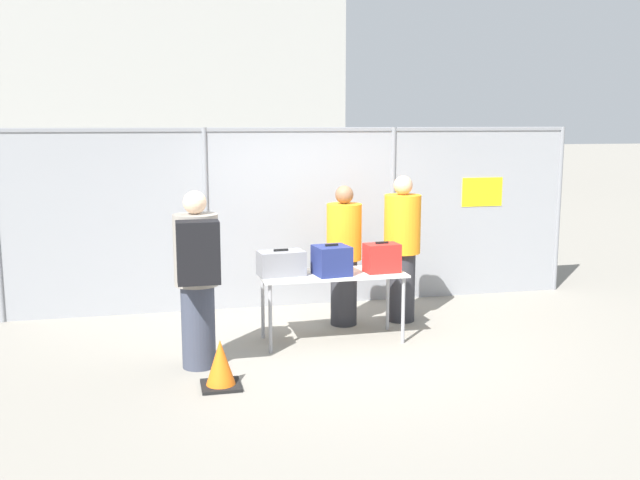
% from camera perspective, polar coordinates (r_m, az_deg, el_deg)
% --- Properties ---
extents(ground_plane, '(120.00, 120.00, 0.00)m').
position_cam_1_polar(ground_plane, '(7.92, 1.32, -8.45)').
color(ground_plane, gray).
extents(fence_section, '(7.60, 0.07, 2.36)m').
position_cam_1_polar(fence_section, '(9.41, -1.33, 2.13)').
color(fence_section, gray).
rests_on(fence_section, ground_plane).
extents(inspection_table, '(1.61, 0.66, 0.78)m').
position_cam_1_polar(inspection_table, '(7.92, 0.98, -3.17)').
color(inspection_table, silver).
rests_on(inspection_table, ground_plane).
extents(suitcase_grey, '(0.52, 0.34, 0.29)m').
position_cam_1_polar(suitcase_grey, '(7.78, -3.13, -1.86)').
color(suitcase_grey, slate).
rests_on(suitcase_grey, inspection_table).
extents(suitcase_navy, '(0.41, 0.40, 0.35)m').
position_cam_1_polar(suitcase_navy, '(7.78, 0.94, -1.65)').
color(suitcase_navy, navy).
rests_on(suitcase_navy, inspection_table).
extents(suitcase_red, '(0.39, 0.27, 0.34)m').
position_cam_1_polar(suitcase_red, '(7.95, 4.96, -1.43)').
color(suitcase_red, red).
rests_on(suitcase_red, inspection_table).
extents(traveler_hooded, '(0.44, 0.68, 1.78)m').
position_cam_1_polar(traveler_hooded, '(7.06, -9.80, -2.61)').
color(traveler_hooded, '#383D4C').
rests_on(traveler_hooded, ground_plane).
extents(security_worker_near, '(0.42, 0.42, 1.69)m').
position_cam_1_polar(security_worker_near, '(8.53, 1.93, -1.09)').
color(security_worker_near, '#2D2D33').
rests_on(security_worker_near, ground_plane).
extents(security_worker_far, '(0.44, 0.44, 1.79)m').
position_cam_1_polar(security_worker_far, '(8.74, 6.57, -0.54)').
color(security_worker_far, '#2D2D33').
rests_on(security_worker_far, ground_plane).
extents(utility_trailer, '(3.32, 2.10, 0.68)m').
position_cam_1_polar(utility_trailer, '(11.55, 3.99, -0.70)').
color(utility_trailer, '#B2B2B7').
rests_on(utility_trailer, ground_plane).
extents(distant_hangar, '(14.09, 12.41, 7.86)m').
position_cam_1_polar(distant_hangar, '(30.02, -14.60, 12.07)').
color(distant_hangar, '#999993').
rests_on(distant_hangar, ground_plane).
extents(traffic_cone, '(0.36, 0.36, 0.46)m').
position_cam_1_polar(traffic_cone, '(6.75, -7.96, -9.92)').
color(traffic_cone, black).
rests_on(traffic_cone, ground_plane).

